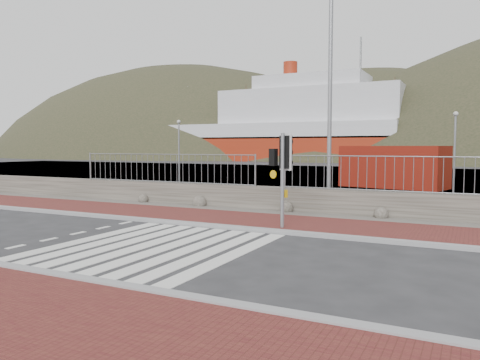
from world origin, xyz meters
The scene contains 15 objects.
ground centered at (0.00, 0.00, 0.00)m, with size 220.00×220.00×0.00m, color #28282B.
sidewalk_far centered at (0.00, 4.50, 0.04)m, with size 40.00×3.00×0.08m, color maroon.
kerb_near centered at (0.00, -3.00, 0.05)m, with size 40.00×0.25×0.12m, color gray.
kerb_far centered at (0.00, 3.00, 0.05)m, with size 40.00×0.25×0.12m, color gray.
zebra_crossing centered at (0.00, 0.00, 0.01)m, with size 4.62×5.60×0.01m.
gravel_strip centered at (0.00, 6.50, 0.03)m, with size 40.00×1.50×0.06m, color #59544C.
stone_wall centered at (0.00, 7.30, 0.45)m, with size 40.00×0.60×0.90m, color #4B463D.
railing centered at (0.00, 7.15, 1.82)m, with size 18.07×0.07×1.22m.
quay centered at (0.00, 27.90, 0.00)m, with size 120.00×40.00×0.50m, color #4C4C4F.
water centered at (0.00, 62.90, 0.00)m, with size 220.00×50.00×0.05m, color #3F4C54.
ferry centered at (-24.65, 67.90, 5.36)m, with size 50.00×16.00×20.00m.
hills_backdrop centered at (6.74, 87.90, -23.05)m, with size 254.00×90.00×100.00m.
traffic_signal_far centered at (1.89, 3.57, 2.04)m, with size 0.69×0.40×2.82m.
streetlight centered at (2.15, 8.13, 5.04)m, with size 1.89×0.51×8.96m.
shipping_container centered at (2.58, 19.82, 1.23)m, with size 5.92×2.47×2.47m, color maroon.
Camera 1 is at (6.87, -9.04, 2.43)m, focal length 35.00 mm.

